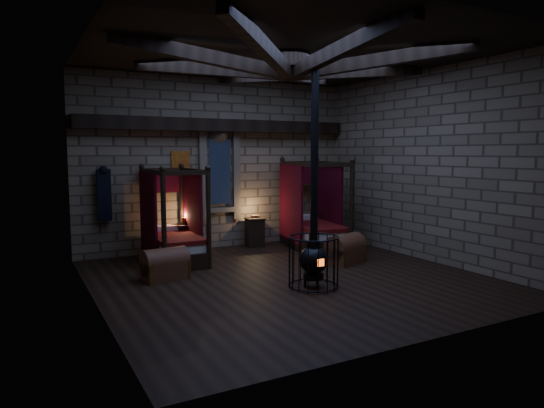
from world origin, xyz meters
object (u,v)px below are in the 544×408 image
bed_left (173,239)px  trunk_right (345,250)px  stove (314,255)px  bed_right (313,227)px  trunk_left (165,265)px

bed_left → trunk_right: size_ratio=2.05×
trunk_right → stove: (-1.68, -1.31, 0.30)m
bed_right → bed_left: bearing=-174.6°
bed_right → stove: (-1.92, -2.97, 0.05)m
trunk_left → bed_right: bearing=8.6°
bed_right → trunk_right: (-0.24, -1.66, -0.25)m
bed_right → trunk_left: bearing=-155.0°
trunk_right → trunk_left: bearing=154.1°
bed_left → bed_right: 3.51m
trunk_right → bed_left: bearing=131.4°
bed_left → trunk_left: bearing=-111.9°
bed_right → stove: stove is taller
stove → trunk_right: bearing=40.8°
trunk_left → trunk_right: (3.85, -0.49, 0.01)m
trunk_left → trunk_right: 3.88m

